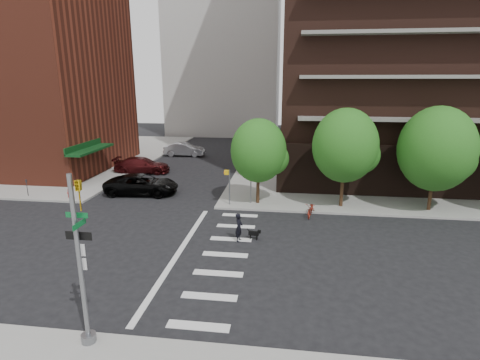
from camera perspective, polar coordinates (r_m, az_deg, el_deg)
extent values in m
plane|color=black|center=(20.82, -10.58, -10.65)|extent=(120.00, 120.00, 0.00)
cube|color=gray|center=(44.61, 26.13, 1.98)|extent=(39.00, 33.00, 0.15)
cube|color=gray|center=(52.17, -28.67, 3.35)|extent=(31.00, 33.00, 0.15)
cube|color=silver|center=(15.10, -6.38, -21.26)|extent=(2.40, 0.50, 0.01)
cube|color=silver|center=(16.71, -4.69, -17.29)|extent=(2.40, 0.50, 0.01)
cube|color=silver|center=(18.40, -3.35, -14.01)|extent=(2.40, 0.50, 0.01)
cube|color=silver|center=(20.14, -2.27, -11.29)|extent=(2.40, 0.50, 0.01)
cube|color=silver|center=(21.93, -1.38, -9.01)|extent=(2.40, 0.50, 0.01)
cube|color=silver|center=(23.75, -0.63, -7.07)|extent=(2.40, 0.50, 0.01)
cube|color=silver|center=(25.60, 0.00, -5.40)|extent=(2.40, 0.50, 0.01)
cube|color=silver|center=(20.68, -9.24, -10.76)|extent=(0.30, 13.00, 0.01)
cube|color=black|center=(43.97, 23.15, 4.90)|extent=(25.50, 25.50, 4.00)
cube|color=maroon|center=(45.54, -31.76, 14.36)|extent=(20.00, 15.00, 20.00)
cube|color=#0C3814|center=(35.88, -21.76, 4.32)|extent=(1.40, 6.00, 0.20)
cylinder|color=#301E11|center=(27.46, 2.75, -1.16)|extent=(0.24, 0.24, 2.30)
sphere|color=#235B19|center=(26.82, 2.82, 4.50)|extent=(4.00, 4.00, 4.00)
cylinder|color=#301E11|center=(27.60, 15.27, -1.27)|extent=(0.24, 0.24, 2.60)
sphere|color=#235B19|center=(26.93, 15.72, 5.08)|extent=(4.50, 4.50, 4.50)
cylinder|color=#301E11|center=(29.10, 27.03, -1.89)|extent=(0.24, 0.24, 2.30)
sphere|color=#235B19|center=(28.44, 27.77, 4.21)|extent=(5.00, 5.00, 5.00)
cylinder|color=slate|center=(13.53, -23.24, -11.53)|extent=(0.16, 0.16, 6.00)
cylinder|color=slate|center=(14.96, -22.05, -21.39)|extent=(0.50, 0.50, 0.30)
imported|color=gold|center=(12.59, -23.33, -2.23)|extent=(0.16, 0.20, 1.00)
cube|color=#0A5926|center=(13.05, -23.63, -4.92)|extent=(0.75, 0.02, 0.18)
cube|color=#0A5926|center=(12.94, -23.28, -6.23)|extent=(0.02, 0.75, 0.18)
cube|color=black|center=(13.27, -23.38, -7.81)|extent=(0.90, 0.02, 0.28)
cube|color=silver|center=(13.46, -23.16, -9.78)|extent=(0.32, 0.02, 0.42)
cube|color=silver|center=(13.66, -22.94, -11.69)|extent=(0.32, 0.02, 0.42)
cylinder|color=slate|center=(26.98, -1.61, -1.11)|extent=(0.10, 0.10, 2.60)
cube|color=gold|center=(26.73, -2.05, 1.18)|extent=(0.32, 0.25, 0.32)
cylinder|color=slate|center=(27.32, 1.67, -1.34)|extent=(0.08, 0.08, 2.20)
cube|color=gold|center=(26.94, 1.65, 0.41)|extent=(0.64, 0.02, 0.64)
cylinder|color=#A50C0C|center=(31.67, -24.55, -1.93)|extent=(0.22, 0.22, 0.60)
sphere|color=#A50C0C|center=(31.59, -24.61, -1.39)|extent=(0.24, 0.24, 0.24)
cylinder|color=black|center=(33.58, -29.67, -1.21)|extent=(0.05, 0.05, 1.10)
cube|color=black|center=(33.43, -29.82, -0.12)|extent=(0.10, 0.08, 0.22)
imported|color=black|center=(31.12, -14.74, -0.65)|extent=(3.03, 5.94, 1.61)
imported|color=#481113|center=(38.29, -14.68, 2.20)|extent=(2.73, 5.58, 1.56)
imported|color=#95979C|center=(45.99, -8.47, 4.63)|extent=(1.85, 4.94, 1.61)
imported|color=maroon|center=(25.76, 10.76, -4.38)|extent=(1.03, 1.98, 0.99)
imported|color=black|center=(21.40, -0.16, -7.24)|extent=(0.66, 0.49, 1.65)
cube|color=black|center=(21.79, 2.10, -8.12)|extent=(0.61, 0.27, 0.23)
cube|color=black|center=(21.67, 2.94, -7.86)|extent=(0.19, 0.16, 0.17)
cylinder|color=black|center=(21.92, 2.57, -8.67)|extent=(0.06, 0.06, 0.26)
cylinder|color=black|center=(21.85, 1.61, -8.75)|extent=(0.06, 0.06, 0.26)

